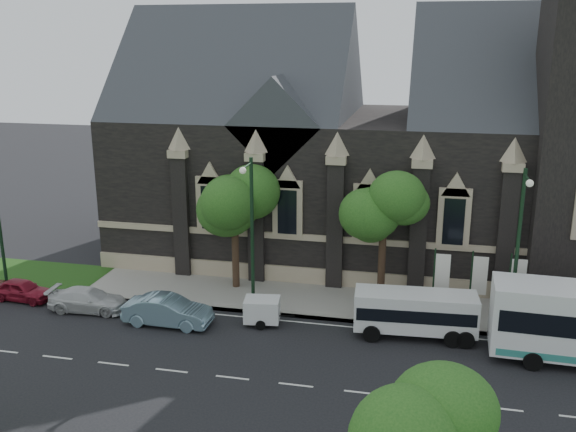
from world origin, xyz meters
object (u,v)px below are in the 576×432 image
(banner_flag_right, at_px, (515,282))
(tree_walk_right, at_px, (388,206))
(tree_walk_left, at_px, (238,199))
(street_lamp_near, at_px, (519,245))
(banner_flag_center, at_px, (476,279))
(car_far_white, at_px, (88,300))
(sedan, at_px, (168,311))
(shuttle_bus, at_px, (416,311))
(banner_flag_left, at_px, (439,276))
(car_far_red, at_px, (22,290))
(box_trailer, at_px, (262,310))
(street_lamp_mid, at_px, (251,228))

(banner_flag_right, bearing_deg, tree_walk_right, 166.40)
(tree_walk_left, height_order, street_lamp_near, street_lamp_near)
(tree_walk_right, relative_size, tree_walk_left, 1.02)
(banner_flag_center, height_order, car_far_white, banner_flag_center)
(sedan, bearing_deg, street_lamp_near, -81.75)
(sedan, bearing_deg, shuttle_bus, -83.04)
(tree_walk_right, height_order, sedan, tree_walk_right)
(tree_walk_right, xyz_separation_m, shuttle_bus, (1.91, -4.57, -4.40))
(banner_flag_left, xyz_separation_m, banner_flag_right, (4.00, 0.00, 0.00))
(shuttle_bus, height_order, car_far_white, shuttle_bus)
(street_lamp_near, height_order, car_far_red, street_lamp_near)
(banner_flag_right, bearing_deg, shuttle_bus, -151.07)
(street_lamp_near, distance_m, box_trailer, 13.83)
(sedan, height_order, car_far_red, sedan)
(street_lamp_mid, relative_size, car_far_red, 2.39)
(shuttle_bus, bearing_deg, banner_flag_center, 38.38)
(shuttle_bus, bearing_deg, car_far_white, 178.50)
(box_trailer, relative_size, sedan, 0.58)
(street_lamp_near, bearing_deg, tree_walk_left, 167.13)
(banner_flag_right, bearing_deg, street_lamp_mid, -172.40)
(street_lamp_mid, relative_size, sedan, 1.85)
(banner_flag_left, relative_size, sedan, 0.82)
(banner_flag_right, relative_size, sedan, 0.82)
(tree_walk_left, height_order, banner_flag_left, tree_walk_left)
(tree_walk_right, relative_size, shuttle_bus, 1.22)
(box_trailer, height_order, car_far_white, box_trailer)
(box_trailer, bearing_deg, street_lamp_near, -2.37)
(tree_walk_right, relative_size, street_lamp_near, 0.87)
(street_lamp_near, xyz_separation_m, sedan, (-18.14, -2.39, -4.31))
(car_far_red, height_order, car_far_white, car_far_white)
(tree_walk_right, distance_m, street_lamp_mid, 8.10)
(tree_walk_right, xyz_separation_m, banner_flag_left, (3.08, -1.71, -3.43))
(car_far_white, bearing_deg, banner_flag_right, -85.13)
(tree_walk_left, bearing_deg, shuttle_bus, -22.65)
(banner_flag_center, bearing_deg, tree_walk_right, 161.36)
(street_lamp_near, xyz_separation_m, car_far_white, (-23.34, -1.65, -4.45))
(shuttle_bus, relative_size, car_far_white, 1.41)
(street_lamp_near, relative_size, banner_flag_left, 2.25)
(banner_flag_left, distance_m, banner_flag_right, 4.00)
(car_far_white, bearing_deg, car_far_red, 79.57)
(car_far_red, bearing_deg, banner_flag_center, -79.61)
(tree_walk_left, xyz_separation_m, shuttle_bus, (10.92, -4.56, -4.32))
(street_lamp_mid, bearing_deg, sedan, -149.96)
(banner_flag_left, bearing_deg, street_lamp_mid, -169.50)
(banner_flag_center, distance_m, shuttle_bus, 4.37)
(car_far_red, bearing_deg, tree_walk_right, -73.59)
(box_trailer, bearing_deg, tree_walk_right, 29.81)
(tree_walk_right, bearing_deg, car_far_red, -167.47)
(banner_flag_right, xyz_separation_m, shuttle_bus, (-5.16, -2.85, -0.97))
(street_lamp_near, height_order, shuttle_bus, street_lamp_near)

